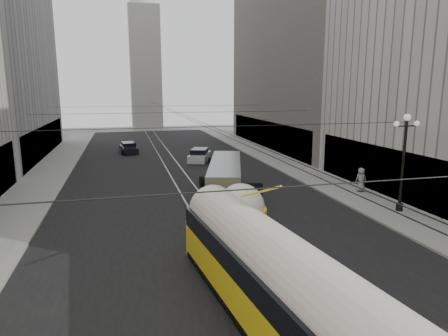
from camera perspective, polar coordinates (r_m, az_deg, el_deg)
road at (r=37.46m, az=-6.38°, el=-1.27°), size 20.00×85.00×0.02m
sidewalk_left at (r=41.17m, az=-23.86°, el=-0.94°), size 4.00×72.00×0.15m
sidewalk_right at (r=43.93m, az=8.66°, el=0.62°), size 4.00×72.00×0.15m
rail_left at (r=37.37m, az=-7.52°, el=-1.33°), size 0.12×85.00×0.04m
rail_right at (r=37.56m, az=-5.24°, el=-1.21°), size 0.12×85.00×0.04m
building_right_far at (r=58.01m, az=12.03°, el=19.17°), size 12.60×32.60×32.60m
distant_tower at (r=84.18m, az=-11.26°, el=15.73°), size 6.00×6.00×31.36m
lamppost_right_mid at (r=28.25m, az=24.29°, el=1.43°), size 1.86×0.44×6.37m
catenary at (r=35.66m, az=-6.17°, el=7.66°), size 25.00×72.00×0.23m
streetcar at (r=13.95m, az=7.60°, el=-15.90°), size 4.06×16.10×3.54m
city_bus at (r=30.04m, az=0.20°, el=-1.43°), size 5.07×11.05×2.71m
sedan_white_far at (r=45.18m, az=-3.51°, el=1.78°), size 3.44×5.02×1.47m
sedan_dark_far at (r=52.56m, az=-13.45°, el=2.79°), size 2.35×4.57×1.38m
pedestrian_sidewalk_right at (r=33.00m, az=18.98°, el=-1.59°), size 0.96×0.62×1.89m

